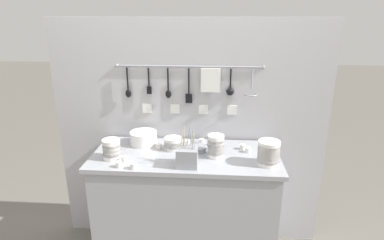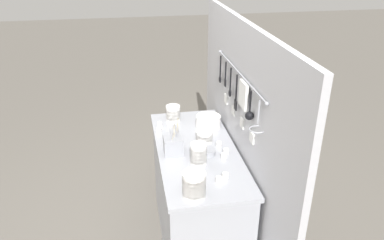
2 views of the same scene
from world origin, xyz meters
TOP-DOWN VIEW (x-y plane):
  - counter at (0.00, 0.00)m, footprint 1.29×0.57m
  - back_wall at (0.00, 0.32)m, footprint 2.09×0.11m
  - bowl_stack_tall_left at (0.54, -0.12)m, footprint 0.14×0.14m
  - bowl_stack_short_front at (-0.48, -0.11)m, footprint 0.12×0.12m
  - bowl_stack_back_corner at (-0.10, 0.08)m, footprint 0.13×0.13m
  - bowl_stack_wide_centre at (0.21, -0.03)m, footprint 0.11×0.11m
  - plate_stack at (-0.33, 0.16)m, footprint 0.20×0.20m
  - steel_mixing_bowl at (0.08, 0.06)m, footprint 0.12×0.12m
  - cutlery_caddy at (0.03, -0.17)m, footprint 0.13×0.13m
  - cup_front_left at (-0.39, -0.15)m, footprint 0.04×0.04m
  - cup_mid_row at (0.43, 0.06)m, footprint 0.04×0.04m
  - cup_beside_plates at (0.10, 0.19)m, footprint 0.04×0.04m
  - cup_front_right at (-0.30, -0.24)m, footprint 0.04×0.04m
  - cup_edge_far at (-0.20, 0.07)m, footprint 0.04×0.04m
  - cup_back_right at (0.40, 0.11)m, footprint 0.04×0.04m
  - cup_edge_near at (0.16, 0.16)m, footprint 0.04×0.04m
  - cup_centre at (-0.40, -0.23)m, footprint 0.04×0.04m
  - cup_back_left at (-0.00, 0.16)m, footprint 0.04×0.04m

SIDE VIEW (x-z plane):
  - counter at x=0.00m, z-range 0.00..0.89m
  - back_wall at x=0.00m, z-range 0.00..1.79m
  - steel_mixing_bowl at x=0.08m, z-range 0.89..0.93m
  - cup_front_left at x=-0.39m, z-range 0.89..0.93m
  - cup_mid_row at x=0.43m, z-range 0.89..0.93m
  - cup_beside_plates at x=0.10m, z-range 0.89..0.93m
  - cup_front_right at x=-0.30m, z-range 0.89..0.93m
  - cup_edge_far at x=-0.20m, z-range 0.89..0.93m
  - cup_back_right at x=0.40m, z-range 0.89..0.93m
  - cup_edge_near at x=0.16m, z-range 0.89..0.93m
  - cup_centre at x=-0.40m, z-range 0.89..0.93m
  - cup_back_left at x=0.00m, z-range 0.89..0.93m
  - bowl_stack_back_corner at x=-0.10m, z-range 0.89..0.98m
  - plate_stack at x=-0.33m, z-range 0.89..0.99m
  - cutlery_caddy at x=0.03m, z-range 0.82..1.09m
  - bowl_stack_short_front at x=-0.48m, z-range 0.89..1.03m
  - bowl_stack_wide_centre at x=0.21m, z-range 0.89..1.05m
  - bowl_stack_tall_left at x=0.54m, z-range 0.89..1.05m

